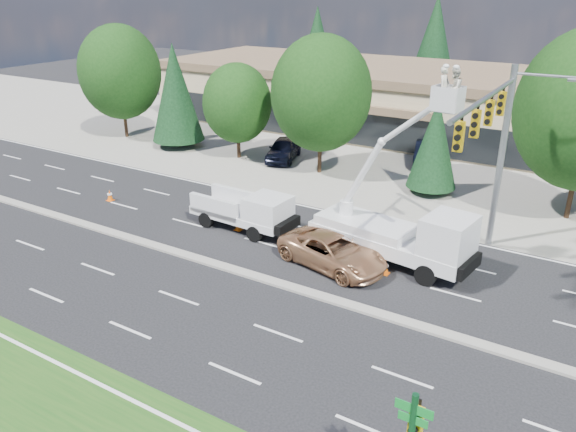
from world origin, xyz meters
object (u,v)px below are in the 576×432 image
Objects in this scene: signal_mast at (496,138)px; bucket_truck at (404,226)px; utility_pickup at (247,215)px; minivan at (333,252)px.

signal_mast is 5.63m from bucket_truck.
minivan is at bearing -10.72° from utility_pickup.
bucket_truck reaches higher than utility_pickup.
minivan is (-2.69, -1.87, -1.23)m from bucket_truck.
utility_pickup is (-11.61, -2.86, -5.16)m from signal_mast.
minivan is at bearing -143.66° from signal_mast.
bucket_truck reaches higher than signal_mast.
utility_pickup is at bearing -166.14° from signal_mast.
utility_pickup is 0.61× the size of bucket_truck.
signal_mast is at bearing 45.65° from bucket_truck.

